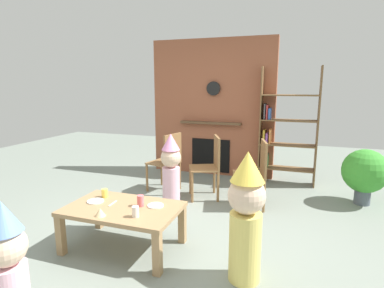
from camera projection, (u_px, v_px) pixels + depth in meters
The scene contains 18 objects.
ground_plane at pixel (166, 239), 3.27m from camera, with size 12.00×12.00×0.00m, color gray.
brick_fireplace_feature at pixel (213, 109), 5.53m from camera, with size 2.20×0.28×2.40m.
bookshelf at pixel (284, 131), 5.00m from camera, with size 0.90×0.28×1.90m.
coffee_table at pixel (123, 213), 3.03m from camera, with size 1.11×0.69×0.44m.
paper_cup_near_left at pixel (135, 212), 2.78m from camera, with size 0.06×0.06×0.10m, color silver.
paper_cup_near_right at pixel (141, 201), 3.03m from camera, with size 0.07×0.07×0.11m, color #E5666B.
paper_cup_center at pixel (105, 193), 3.27m from camera, with size 0.07×0.07×0.09m, color #F2CC4C.
paper_plate_front at pixel (95, 201), 3.15m from camera, with size 0.17×0.17×0.01m, color white.
paper_plate_rear at pixel (156, 206), 3.03m from camera, with size 0.16×0.16×0.01m, color white.
birthday_cake_slice at pixel (100, 212), 2.80m from camera, with size 0.10×0.10×0.07m, color #EAC68C.
table_fork at pixel (113, 203), 3.10m from camera, with size 0.15×0.02×0.01m, color silver.
child_with_cone_hat at pixel (8, 266), 1.95m from camera, with size 0.26×0.26×0.92m.
child_in_pink at pixel (246, 214), 2.49m from camera, with size 0.31×0.31×1.10m.
child_by_the_chairs at pixel (171, 168), 4.12m from camera, with size 0.27×0.27×0.98m.
dining_chair_left at pixel (168, 159), 4.66m from camera, with size 0.48×0.48×0.90m.
dining_chair_middle at pixel (210, 163), 4.40m from camera, with size 0.53×0.53×0.90m.
dining_chair_right at pixel (256, 170), 4.05m from camera, with size 0.49×0.49×0.90m.
potted_plant_tall at pixel (365, 172), 4.16m from camera, with size 0.59×0.59×0.76m.
Camera 1 is at (1.24, -2.77, 1.61)m, focal length 28.82 mm.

